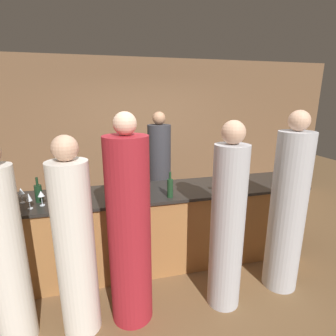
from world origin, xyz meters
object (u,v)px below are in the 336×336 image
Objects in this scene: guest_1 at (227,225)px; guest_4 at (75,247)px; guest_2 at (5,255)px; bartender at (159,177)px; wine_bottle_2 at (38,193)px; wine_bottle_1 at (170,188)px; guest_0 at (129,231)px; guest_3 at (288,210)px; wine_bottle_0 at (129,184)px.

guest_1 is 1.05× the size of guest_4.
bartender is at bearing 45.10° from guest_2.
guest_4 is 6.51× the size of wine_bottle_2.
bartender is 1.05× the size of guest_2.
bartender is 6.36× the size of wine_bottle_1.
guest_2 reaches higher than wine_bottle_1.
guest_1 is (0.30, -1.73, 0.01)m from bartender.
guest_1 reaches higher than wine_bottle_1.
wine_bottle_2 is (-0.90, 0.77, 0.17)m from guest_0.
guest_1 is 2.03m from wine_bottle_2.
wine_bottle_0 is at bearing 154.20° from guest_3.
guest_4 reaches higher than wine_bottle_0.
wine_bottle_2 is (-0.99, -0.04, -0.00)m from wine_bottle_0.
guest_3 is 2.18m from guest_4.
guest_0 is at bearing -178.92° from guest_3.
guest_1 reaches higher than wine_bottle_2.
wine_bottle_1 is at bearing 46.33° from guest_0.
wine_bottle_0 is (-0.56, -0.87, 0.21)m from bartender.
guest_2 is (-1.02, -0.00, -0.08)m from guest_0.
guest_3 is at bearing 0.76° from guest_2.
guest_2 is at bearing -179.24° from guest_3.
wine_bottle_0 is at bearing 2.22° from wine_bottle_2.
guest_3 is 7.10× the size of wine_bottle_0.
guest_2 is 6.45× the size of wine_bottle_0.
bartender is 2.37m from guest_2.
guest_0 is 1.00× the size of guest_3.
guest_2 is 1.40m from wine_bottle_0.
guest_4 is (-2.18, -0.06, -0.07)m from guest_3.
guest_0 reaches higher than bartender.
guest_0 reaches higher than guest_4.
guest_1 is at bearing -1.17° from guest_4.
guest_3 is (1.05, -1.65, 0.04)m from bartender.
guest_1 is at bearing -173.24° from guest_3.
wine_bottle_0 is at bearing 83.67° from guest_0.
guest_0 is 0.95m from guest_1.
guest_0 reaches higher than guest_2.
guest_3 is at bearing -25.80° from wine_bottle_0.
guest_1 is at bearing -1.54° from guest_2.
guest_3 is (0.75, 0.09, 0.03)m from guest_1.
guest_2 is 6.04× the size of wine_bottle_1.
guest_3 is 1.80m from wine_bottle_0.
guest_0 is 1.70m from guest_3.
wine_bottle_2 is at bearing 139.23° from guest_0.
wine_bottle_1 is (1.00, 0.58, 0.26)m from guest_4.
guest_2 is at bearing 177.51° from guest_4.
guest_0 is (-0.65, -1.68, 0.04)m from bartender.
wine_bottle_0 and wine_bottle_2 have the same top height.
bartender is 1.15m from wine_bottle_1.
guest_4 is (-0.47, -0.03, -0.07)m from guest_0.
bartender is at bearing 68.76° from guest_0.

